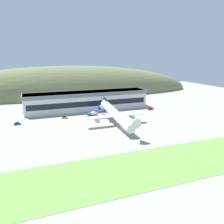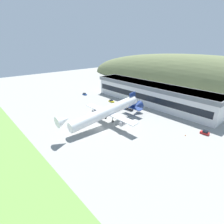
{
  "view_description": "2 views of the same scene",
  "coord_description": "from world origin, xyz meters",
  "px_view_note": "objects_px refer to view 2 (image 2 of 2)",
  "views": [
    {
      "loc": [
        -44.53,
        -102.82,
        37.83
      ],
      "look_at": [
        -3.74,
        7.1,
        7.85
      ],
      "focal_mm": 35.0,
      "sensor_mm": 36.0,
      "label": 1
    },
    {
      "loc": [
        59.15,
        -44.77,
        37.9
      ],
      "look_at": [
        -0.65,
        8.41,
        6.22
      ],
      "focal_mm": 28.0,
      "sensor_mm": 36.0,
      "label": 2
    }
  ],
  "objects_px": {
    "service_car_0": "(111,101)",
    "service_car_2": "(85,94)",
    "fuel_truck": "(128,107)",
    "cargo_airplane": "(108,112)",
    "service_car_1": "(205,133)",
    "terminal_building": "(151,93)",
    "traffic_cone_0": "(185,135)"
  },
  "relations": [
    {
      "from": "terminal_building",
      "to": "service_car_2",
      "type": "bearing_deg",
      "value": -155.2
    },
    {
      "from": "service_car_1",
      "to": "traffic_cone_0",
      "type": "xyz_separation_m",
      "value": [
        -4.98,
        -7.87,
        -0.42
      ]
    },
    {
      "from": "service_car_0",
      "to": "service_car_1",
      "type": "xyz_separation_m",
      "value": [
        62.02,
        0.87,
        0.1
      ]
    },
    {
      "from": "terminal_building",
      "to": "traffic_cone_0",
      "type": "distance_m",
      "value": 45.35
    },
    {
      "from": "traffic_cone_0",
      "to": "fuel_truck",
      "type": "bearing_deg",
      "value": 172.65
    },
    {
      "from": "cargo_airplane",
      "to": "service_car_1",
      "type": "xyz_separation_m",
      "value": [
        37.17,
        25.29,
        -5.64
      ]
    },
    {
      "from": "cargo_airplane",
      "to": "service_car_0",
      "type": "distance_m",
      "value": 35.3
    },
    {
      "from": "service_car_1",
      "to": "service_car_2",
      "type": "height_order",
      "value": "service_car_1"
    },
    {
      "from": "service_car_1",
      "to": "service_car_2",
      "type": "bearing_deg",
      "value": -176.82
    },
    {
      "from": "terminal_building",
      "to": "service_car_0",
      "type": "distance_m",
      "value": 27.12
    },
    {
      "from": "cargo_airplane",
      "to": "fuel_truck",
      "type": "bearing_deg",
      "value": 107.15
    },
    {
      "from": "fuel_truck",
      "to": "traffic_cone_0",
      "type": "height_order",
      "value": "fuel_truck"
    },
    {
      "from": "fuel_truck",
      "to": "cargo_airplane",
      "type": "bearing_deg",
      "value": -72.85
    },
    {
      "from": "service_car_0",
      "to": "fuel_truck",
      "type": "bearing_deg",
      "value": -6.2
    },
    {
      "from": "service_car_1",
      "to": "traffic_cone_0",
      "type": "bearing_deg",
      "value": -122.31
    },
    {
      "from": "service_car_2",
      "to": "traffic_cone_0",
      "type": "bearing_deg",
      "value": -1.98
    },
    {
      "from": "cargo_airplane",
      "to": "service_car_1",
      "type": "relative_size",
      "value": 13.86
    },
    {
      "from": "terminal_building",
      "to": "traffic_cone_0",
      "type": "xyz_separation_m",
      "value": [
        37.49,
        -24.47,
        -7.24
      ]
    },
    {
      "from": "service_car_0",
      "to": "traffic_cone_0",
      "type": "height_order",
      "value": "service_car_0"
    },
    {
      "from": "fuel_truck",
      "to": "terminal_building",
      "type": "bearing_deg",
      "value": 85.18
    },
    {
      "from": "service_car_0",
      "to": "service_car_1",
      "type": "distance_m",
      "value": 62.02
    },
    {
      "from": "cargo_airplane",
      "to": "traffic_cone_0",
      "type": "distance_m",
      "value": 37.1
    },
    {
      "from": "service_car_0",
      "to": "service_car_1",
      "type": "height_order",
      "value": "service_car_1"
    },
    {
      "from": "service_car_2",
      "to": "traffic_cone_0",
      "type": "relative_size",
      "value": 6.82
    },
    {
      "from": "service_car_2",
      "to": "service_car_1",
      "type": "bearing_deg",
      "value": 3.18
    },
    {
      "from": "service_car_0",
      "to": "service_car_2",
      "type": "xyz_separation_m",
      "value": [
        -27.11,
        -4.08,
        0.02
      ]
    },
    {
      "from": "terminal_building",
      "to": "service_car_2",
      "type": "relative_size",
      "value": 22.3
    },
    {
      "from": "terminal_building",
      "to": "service_car_1",
      "type": "bearing_deg",
      "value": -21.35
    },
    {
      "from": "terminal_building",
      "to": "service_car_0",
      "type": "height_order",
      "value": "terminal_building"
    },
    {
      "from": "cargo_airplane",
      "to": "service_car_0",
      "type": "bearing_deg",
      "value": 135.5
    },
    {
      "from": "terminal_building",
      "to": "fuel_truck",
      "type": "xyz_separation_m",
      "value": [
        -1.64,
        -19.42,
        -6.01
      ]
    },
    {
      "from": "terminal_building",
      "to": "fuel_truck",
      "type": "bearing_deg",
      "value": -94.82
    }
  ]
}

